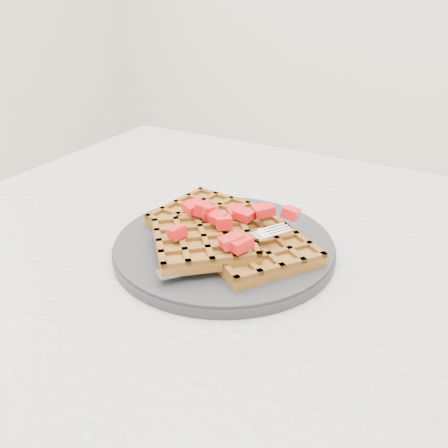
# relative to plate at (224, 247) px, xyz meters

# --- Properties ---
(table) EXTENTS (1.20, 0.80, 0.75)m
(table) POSITION_rel_plate_xyz_m (0.15, 0.02, -0.12)
(table) COLOR silver
(table) RESTS_ON ground
(plate) EXTENTS (0.28, 0.28, 0.02)m
(plate) POSITION_rel_plate_xyz_m (0.00, 0.00, 0.00)
(plate) COLOR #232326
(plate) RESTS_ON table
(waffles) EXTENTS (0.24, 0.22, 0.03)m
(waffles) POSITION_rel_plate_xyz_m (0.00, -0.00, 0.02)
(waffles) COLOR #8F5B1E
(waffles) RESTS_ON plate
(strawberry_pile) EXTENTS (0.15, 0.15, 0.02)m
(strawberry_pile) POSITION_rel_plate_xyz_m (0.00, 0.00, 0.05)
(strawberry_pile) COLOR #AB0006
(strawberry_pile) RESTS_ON waffles
(fork) EXTENTS (0.12, 0.17, 0.02)m
(fork) POSITION_rel_plate_xyz_m (0.04, -0.04, 0.02)
(fork) COLOR silver
(fork) RESTS_ON plate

